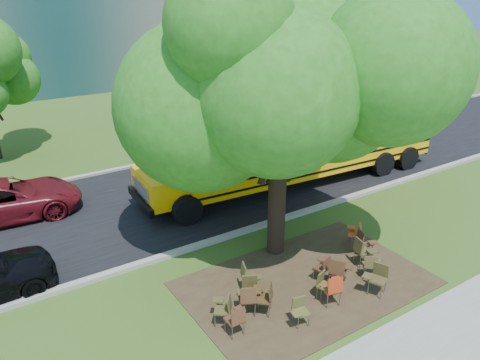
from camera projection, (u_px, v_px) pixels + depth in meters
ground at (268, 286)px, 13.52m from camera, size 160.00×160.00×0.00m
dirt_patch at (306, 283)px, 13.63m from camera, size 7.00×4.50×0.03m
asphalt_road at (167, 199)px, 18.93m from camera, size 80.00×8.00×0.04m
kerb_near at (216, 240)px, 15.81m from camera, size 80.00×0.25×0.14m
kerb_far at (130, 167)px, 22.08m from camera, size 80.00×0.25×0.14m
bg_tree_3 at (239, 42)px, 26.40m from camera, size 5.60×5.60×7.84m
bg_tree_4 at (352, 47)px, 29.90m from camera, size 5.00×5.00×6.85m
main_tree at (281, 82)px, 13.15m from camera, size 7.20×7.20×9.12m
school_bus at (306, 138)px, 20.15m from camera, size 13.81×3.88×3.34m
chair_0 at (236, 318)px, 11.42m from camera, size 0.56×0.51×0.87m
chair_1 at (249, 297)px, 12.11m from camera, size 0.76×0.60×0.92m
chair_2 at (265, 295)px, 12.17m from camera, size 0.64×0.81×0.94m
chair_3 at (300, 309)px, 11.81m from camera, size 0.57×0.46×0.78m
chair_4 at (333, 287)px, 12.49m from camera, size 0.73×0.57×0.95m
chair_5 at (324, 283)px, 12.78m from camera, size 0.56×0.62×0.82m
chair_6 at (378, 276)px, 12.98m from camera, size 0.73×0.63×0.93m
chair_7 at (371, 264)px, 13.67m from camera, size 0.69×0.55×0.81m
chair_8 at (225, 307)px, 11.81m from camera, size 0.59×0.74×0.87m
chair_9 at (249, 289)px, 12.47m from camera, size 0.74×0.59×0.91m
chair_10 at (248, 275)px, 13.09m from camera, size 0.55×0.70×0.88m
chair_11 at (324, 266)px, 13.56m from camera, size 0.56×0.58×0.82m
chair_12 at (362, 250)px, 14.26m from camera, size 0.56×0.71×0.94m
chair_13 at (356, 232)px, 15.43m from camera, size 0.56×0.70×0.83m
chair_14 at (338, 270)px, 13.24m from camera, size 0.80×0.64×0.95m
chair_15 at (364, 241)px, 14.81m from camera, size 0.56×0.71×0.89m
bg_car_red at (5, 200)px, 17.16m from camera, size 5.48×2.82×1.48m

